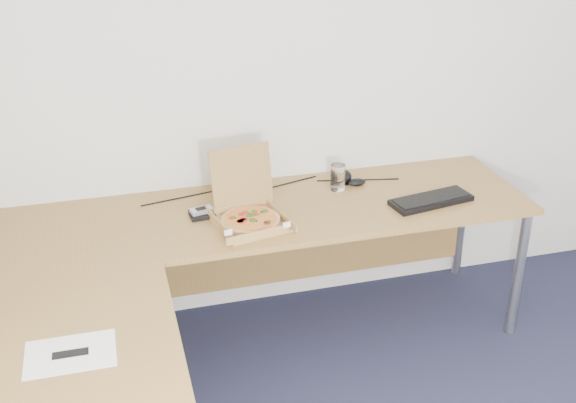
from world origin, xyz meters
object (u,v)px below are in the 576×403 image
object	(u,v)px
drinking_glass	(338,177)
wallet	(202,214)
desk	(221,269)
pizza_box	(249,216)
keyboard	(431,200)

from	to	relation	value
drinking_glass	wallet	xyz separation A→B (m)	(-0.70, -0.12, -0.06)
desk	pizza_box	bearing A→B (deg)	58.41
desk	wallet	distance (m)	0.44
desk	drinking_glass	distance (m)	0.90
wallet	pizza_box	bearing A→B (deg)	-33.46
desk	drinking_glass	xyz separation A→B (m)	(0.70, 0.55, 0.10)
desk	keyboard	bearing A→B (deg)	14.85
pizza_box	keyboard	world-z (taller)	pizza_box
desk	pizza_box	size ratio (longest dim) A/B	7.13
pizza_box	drinking_glass	world-z (taller)	pizza_box
desk	keyboard	size ratio (longest dim) A/B	6.16
drinking_glass	keyboard	distance (m)	0.47
pizza_box	keyboard	distance (m)	0.89
desk	drinking_glass	size ratio (longest dim) A/B	19.03
keyboard	wallet	distance (m)	1.10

